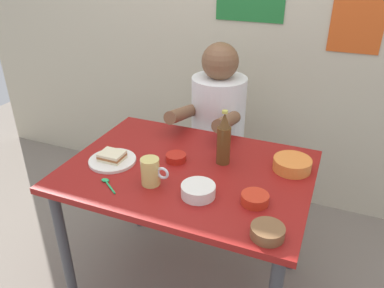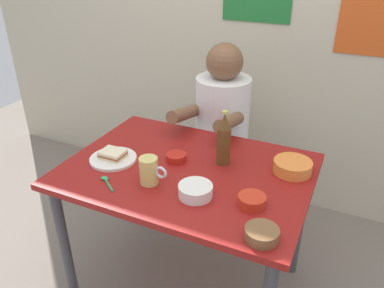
{
  "view_description": "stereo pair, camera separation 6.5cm",
  "coord_description": "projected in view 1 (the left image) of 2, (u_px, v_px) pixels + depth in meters",
  "views": [
    {
      "loc": [
        0.58,
        -1.35,
        1.64
      ],
      "look_at": [
        0.0,
        0.05,
        0.84
      ],
      "focal_mm": 35.44,
      "sensor_mm": 36.0,
      "label": 1
    },
    {
      "loc": [
        0.64,
        -1.33,
        1.64
      ],
      "look_at": [
        0.0,
        0.05,
        0.84
      ],
      "focal_mm": 35.44,
      "sensor_mm": 36.0,
      "label": 2
    }
  ],
  "objects": [
    {
      "name": "sambal_bowl_red",
      "position": [
        176.0,
        157.0,
        1.77
      ],
      "size": [
        0.1,
        0.1,
        0.03
      ],
      "color": "#B21E14",
      "rests_on": "dining_table"
    },
    {
      "name": "beer_bottle",
      "position": [
        224.0,
        140.0,
        1.71
      ],
      "size": [
        0.06,
        0.06,
        0.26
      ],
      "color": "#593819",
      "rests_on": "dining_table"
    },
    {
      "name": "plate_orange",
      "position": [
        112.0,
        161.0,
        1.77
      ],
      "size": [
        0.22,
        0.22,
        0.01
      ],
      "primitive_type": "cylinder",
      "color": "silver",
      "rests_on": "dining_table"
    },
    {
      "name": "sandwich",
      "position": [
        112.0,
        156.0,
        1.76
      ],
      "size": [
        0.11,
        0.09,
        0.04
      ],
      "color": "beige",
      "rests_on": "plate_orange"
    },
    {
      "name": "beer_mug",
      "position": [
        151.0,
        172.0,
        1.58
      ],
      "size": [
        0.13,
        0.08,
        0.12
      ],
      "color": "#D1BC66",
      "rests_on": "dining_table"
    },
    {
      "name": "stool",
      "position": [
        216.0,
        171.0,
        2.44
      ],
      "size": [
        0.34,
        0.34,
        0.45
      ],
      "color": "#4C4C51",
      "rests_on": "ground"
    },
    {
      "name": "ground_plane",
      "position": [
        189.0,
        284.0,
        2.07
      ],
      "size": [
        6.0,
        6.0,
        0.0
      ],
      "primitive_type": "plane",
      "color": "slate"
    },
    {
      "name": "soup_bowl_orange",
      "position": [
        292.0,
        164.0,
        1.7
      ],
      "size": [
        0.17,
        0.17,
        0.05
      ],
      "color": "orange",
      "rests_on": "dining_table"
    },
    {
      "name": "rice_bowl_white",
      "position": [
        198.0,
        190.0,
        1.52
      ],
      "size": [
        0.14,
        0.14,
        0.05
      ],
      "color": "silver",
      "rests_on": "dining_table"
    },
    {
      "name": "spoon",
      "position": [
        107.0,
        183.0,
        1.61
      ],
      "size": [
        0.11,
        0.08,
        0.01
      ],
      "color": "#26A559",
      "rests_on": "dining_table"
    },
    {
      "name": "person_seated",
      "position": [
        218.0,
        112.0,
        2.24
      ],
      "size": [
        0.33,
        0.56,
        0.72
      ],
      "color": "white",
      "rests_on": "stool"
    },
    {
      "name": "sauce_bowl_chili",
      "position": [
        255.0,
        198.0,
        1.48
      ],
      "size": [
        0.11,
        0.11,
        0.04
      ],
      "color": "red",
      "rests_on": "dining_table"
    },
    {
      "name": "dining_table",
      "position": [
        188.0,
        185.0,
        1.77
      ],
      "size": [
        1.1,
        0.8,
        0.74
      ],
      "color": "maroon",
      "rests_on": "ground"
    },
    {
      "name": "condiment_bowl_brown",
      "position": [
        268.0,
        231.0,
        1.31
      ],
      "size": [
        0.12,
        0.12,
        0.04
      ],
      "color": "brown",
      "rests_on": "dining_table"
    },
    {
      "name": "wall_back",
      "position": [
        254.0,
        7.0,
        2.32
      ],
      "size": [
        4.4,
        0.09,
        2.6
      ],
      "color": "#BCB299",
      "rests_on": "ground"
    }
  ]
}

